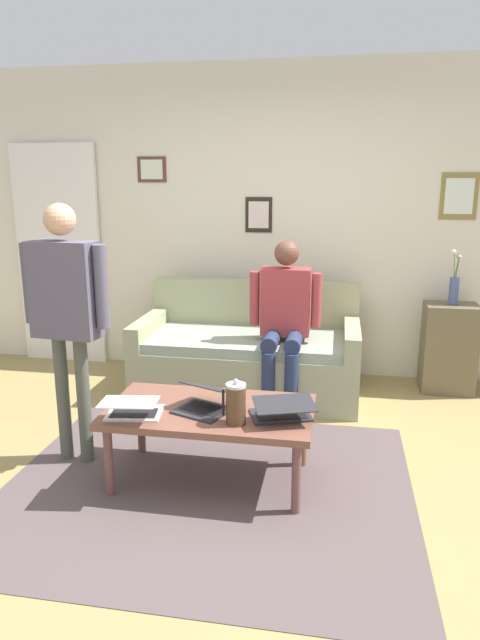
% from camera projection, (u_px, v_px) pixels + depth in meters
% --- Properties ---
extents(ground_plane, '(7.68, 7.68, 0.00)m').
position_uv_depth(ground_plane, '(221.00, 489.00, 3.22)').
color(ground_plane, '#94804C').
extents(area_rug, '(2.33, 1.98, 0.01)m').
position_uv_depth(area_rug, '(207.00, 487.00, 3.24)').
color(area_rug, '#554747').
rests_on(area_rug, ground_plane).
extents(back_wall, '(7.04, 0.11, 2.70)m').
position_uv_depth(back_wall, '(271.00, 223.00, 5.00)').
color(back_wall, beige).
rests_on(back_wall, ground_plane).
extents(interior_door, '(0.82, 0.09, 2.05)m').
position_uv_depth(interior_door, '(59.00, 256.00, 5.33)').
color(interior_door, white).
rests_on(interior_door, ground_plane).
extents(couch, '(1.78, 0.90, 0.88)m').
position_uv_depth(couch, '(249.00, 356.00, 4.67)').
color(couch, '#999E76').
rests_on(couch, ground_plane).
extents(coffee_table, '(1.18, 0.66, 0.45)m').
position_uv_depth(coffee_table, '(210.00, 416.00, 3.24)').
color(coffee_table, brown).
rests_on(coffee_table, ground_plane).
extents(laptop_left, '(0.35, 0.39, 0.13)m').
position_uv_depth(laptop_left, '(133.00, 409.00, 3.09)').
color(laptop_left, silver).
rests_on(laptop_left, coffee_table).
extents(laptop_center, '(0.40, 0.38, 0.13)m').
position_uv_depth(laptop_center, '(282.00, 411.00, 3.08)').
color(laptop_center, '#28282D').
rests_on(laptop_center, coffee_table).
extents(laptop_right, '(0.38, 0.39, 0.16)m').
position_uv_depth(laptop_right, '(205.00, 402.00, 3.19)').
color(laptop_right, '#28282D').
rests_on(laptop_right, coffee_table).
extents(french_press, '(0.13, 0.11, 0.25)m').
position_uv_depth(french_press, '(236.00, 404.00, 3.00)').
color(french_press, '#4C3323').
rests_on(french_press, coffee_table).
extents(side_shelf, '(0.42, 0.32, 0.74)m').
position_uv_depth(side_shelf, '(448.00, 348.00, 4.66)').
color(side_shelf, brown).
rests_on(side_shelf, ground_plane).
extents(flower_vase, '(0.09, 0.08, 0.45)m').
position_uv_depth(flower_vase, '(454.00, 287.00, 4.54)').
color(flower_vase, '#455280').
rests_on(flower_vase, side_shelf).
extents(person_standing, '(0.57, 0.22, 1.60)m').
position_uv_depth(person_standing, '(66.00, 302.00, 3.33)').
color(person_standing, '#4C5044').
rests_on(person_standing, ground_plane).
extents(person_seated, '(0.55, 0.51, 1.28)m').
position_uv_depth(person_seated, '(285.00, 314.00, 4.29)').
color(person_seated, '#252F4D').
rests_on(person_seated, ground_plane).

